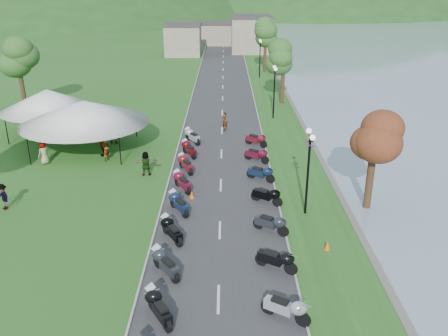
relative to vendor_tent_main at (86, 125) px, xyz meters
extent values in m
cube|color=#38383B|center=(10.75, 10.95, -1.99)|extent=(7.00, 120.00, 0.02)
cube|color=gray|center=(8.75, 55.95, 0.50)|extent=(18.00, 16.00, 5.00)
imported|color=slate|center=(2.11, -2.51, -2.00)|extent=(0.68, 0.78, 1.79)
imported|color=slate|center=(1.69, 1.59, -2.00)|extent=(0.91, 0.54, 1.80)
imported|color=slate|center=(-2.17, -10.54, -2.00)|extent=(1.08, 1.01, 1.63)
camera|label=1|loc=(11.03, -35.88, 11.00)|focal=38.00mm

